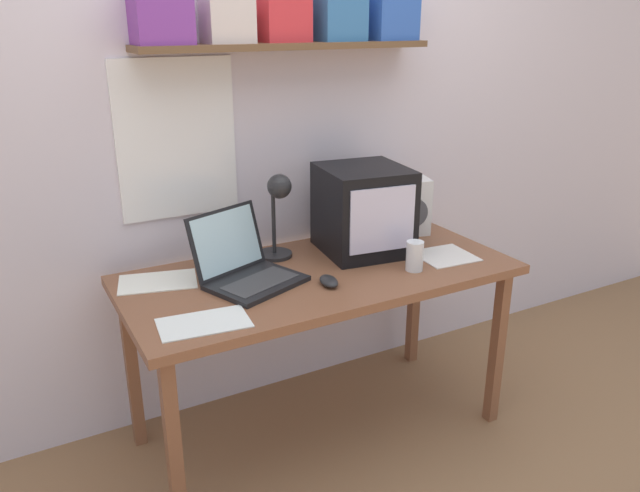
# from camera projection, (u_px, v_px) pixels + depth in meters

# --- Properties ---
(ground_plane) EXTENTS (12.00, 12.00, 0.00)m
(ground_plane) POSITION_uv_depth(u_px,v_px,m) (320.00, 430.00, 2.64)
(ground_plane) COLOR #906947
(back_wall) EXTENTS (5.60, 0.24, 2.60)m
(back_wall) POSITION_uv_depth(u_px,v_px,m) (268.00, 102.00, 2.55)
(back_wall) COLOR silver
(back_wall) RESTS_ON ground_plane
(corner_desk) EXTENTS (1.49, 0.70, 0.73)m
(corner_desk) POSITION_uv_depth(u_px,v_px,m) (320.00, 286.00, 2.41)
(corner_desk) COLOR brown
(corner_desk) RESTS_ON ground_plane
(crt_monitor) EXTENTS (0.37, 0.39, 0.35)m
(crt_monitor) POSITION_uv_depth(u_px,v_px,m) (363.00, 210.00, 2.53)
(crt_monitor) COLOR black
(crt_monitor) RESTS_ON corner_desk
(laptop) EXTENTS (0.41, 0.40, 0.25)m
(laptop) POSITION_uv_depth(u_px,v_px,m) (244.00, 264.00, 2.27)
(laptop) COLOR black
(laptop) RESTS_ON corner_desk
(desk_lamp) EXTENTS (0.14, 0.18, 0.35)m
(desk_lamp) POSITION_uv_depth(u_px,v_px,m) (278.00, 206.00, 2.42)
(desk_lamp) COLOR #232326
(desk_lamp) RESTS_ON corner_desk
(juice_glass) EXTENTS (0.07, 0.07, 0.12)m
(juice_glass) POSITION_uv_depth(u_px,v_px,m) (415.00, 257.00, 2.37)
(juice_glass) COLOR white
(juice_glass) RESTS_ON corner_desk
(space_heater) EXTENTS (0.20, 0.17, 0.25)m
(space_heater) POSITION_uv_depth(u_px,v_px,m) (408.00, 206.00, 2.76)
(space_heater) COLOR white
(space_heater) RESTS_ON corner_desk
(computer_mouse) EXTENTS (0.08, 0.11, 0.03)m
(computer_mouse) POSITION_uv_depth(u_px,v_px,m) (329.00, 281.00, 2.25)
(computer_mouse) COLOR #232326
(computer_mouse) RESTS_ON corner_desk
(loose_paper_near_monitor) EXTENTS (0.32, 0.25, 0.00)m
(loose_paper_near_monitor) POSITION_uv_depth(u_px,v_px,m) (158.00, 282.00, 2.28)
(loose_paper_near_monitor) COLOR white
(loose_paper_near_monitor) RESTS_ON corner_desk
(loose_paper_near_laptop) EXTENTS (0.30, 0.20, 0.00)m
(loose_paper_near_laptop) POSITION_uv_depth(u_px,v_px,m) (204.00, 323.00, 1.97)
(loose_paper_near_laptop) COLOR white
(loose_paper_near_laptop) RESTS_ON corner_desk
(printed_handout) EXTENTS (0.24, 0.23, 0.00)m
(printed_handout) POSITION_uv_depth(u_px,v_px,m) (445.00, 256.00, 2.52)
(printed_handout) COLOR silver
(printed_handout) RESTS_ON corner_desk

